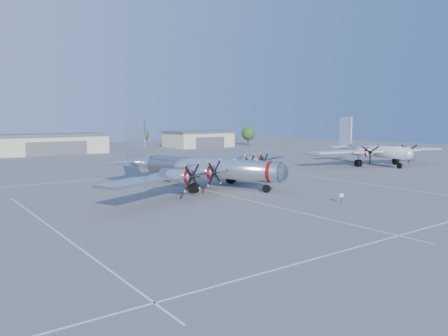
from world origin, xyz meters
TOP-DOWN VIEW (x-y plane):
  - ground at (0.00, 0.00)m, footprint 260.00×260.00m
  - parking_lines at (0.00, -1.75)m, footprint 60.00×50.08m
  - hangar_center at (0.00, 81.96)m, footprint 28.60×14.60m
  - hangar_east at (48.00, 81.96)m, footprint 20.60×14.60m
  - tree_east at (30.00, 88.00)m, footprint 4.80×4.80m
  - tree_far_east at (68.00, 80.00)m, footprint 4.80×4.80m
  - main_bomber_b29 at (1.33, 8.78)m, footprint 49.21×42.52m
  - twin_engine_east at (45.49, 12.25)m, footprint 35.39×28.86m
  - info_placard at (7.37, -10.34)m, footprint 0.58×0.08m

SIDE VIEW (x-z plane):
  - ground at x=0.00m, z-range 0.00..0.00m
  - main_bomber_b29 at x=1.33m, z-range -4.57..4.57m
  - twin_engine_east at x=45.49m, z-range -4.93..4.93m
  - parking_lines at x=0.00m, z-range 0.00..0.01m
  - info_placard at x=7.37m, z-range 0.22..1.32m
  - hangar_center at x=0.00m, z-range 0.01..5.41m
  - hangar_east at x=48.00m, z-range 0.01..5.41m
  - tree_east at x=30.00m, z-range 0.90..7.54m
  - tree_far_east at x=68.00m, z-range 0.90..7.54m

